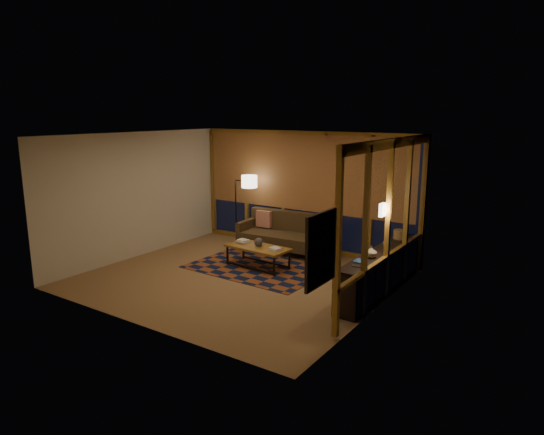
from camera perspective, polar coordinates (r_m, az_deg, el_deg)
The scene contains 21 objects.
floor at distance 9.38m, azimuth -3.85°, elevation -7.09°, with size 5.50×5.00×0.01m, color #9F7849.
ceiling at distance 8.85m, azimuth -4.10°, elevation 9.63°, with size 5.50×5.00×0.01m, color beige.
walls at distance 9.02m, azimuth -3.97°, elevation 1.03°, with size 5.51×5.01×2.70m.
window_wall_back at distance 11.01m, azimuth 3.79°, elevation 3.09°, with size 5.30×0.16×2.60m, color #AE7222, non-canonical shape.
window_wall_right at distance 8.26m, azimuth 13.57°, elevation -0.35°, with size 0.16×3.70×2.60m, color #AE7222, non-canonical shape.
wall_art at distance 6.04m, azimuth 5.72°, elevation -3.73°, with size 0.06×0.74×0.94m, color red, non-canonical shape.
wall_sconce at distance 8.10m, azimuth 12.87°, elevation 0.88°, with size 0.12×0.18×0.22m, color #FFF2CC, non-canonical shape.
sofa at distance 10.86m, azimuth 1.67°, elevation -1.92°, with size 2.14×0.87×0.88m, color #483920, non-canonical shape.
pillow_left at distance 11.34m, azimuth -0.94°, elevation -0.30°, with size 0.39×0.13×0.39m, color #B72F22, non-canonical shape.
pillow_right at distance 10.58m, azimuth 5.90°, elevation -1.25°, with size 0.40×0.13×0.40m, color #B72F22, non-canonical shape.
area_rug at distance 9.92m, azimuth -1.74°, elevation -5.92°, with size 2.69×1.79×0.01m, color brown.
coffee_table at distance 9.90m, azimuth -1.67°, elevation -4.66°, with size 1.32×0.61×0.44m, color #AE7222, non-canonical shape.
book_stack_a at distance 10.11m, azimuth -3.47°, elevation -2.81°, with size 0.24×0.19×0.07m, color white, non-canonical shape.
book_stack_b at distance 9.57m, azimuth 0.30°, elevation -3.73°, with size 0.22×0.18×0.04m, color white, non-canonical shape.
ceramic_pot at distance 9.84m, azimuth -1.58°, elevation -2.89°, with size 0.18×0.18×0.18m, color black.
floor_lamp at distance 11.58m, azimuth -4.28°, elevation 0.99°, with size 0.56×0.37×1.68m, color black, non-canonical shape.
bookshelf at distance 8.79m, azimuth 12.60°, elevation -6.19°, with size 0.40×2.94×0.74m, color black, non-canonical shape.
basket at distance 9.56m, azimuth 14.79°, elevation -1.93°, with size 0.23×0.23×0.18m, color #AE8244.
teal_bowl at distance 8.90m, azimuth 13.38°, elevation -3.00°, with size 0.15×0.15×0.15m, color #1C6567.
vase at distance 8.24m, azimuth 11.59°, elevation -3.98°, with size 0.19×0.19×0.20m, color tan.
shelf_book_stack at distance 7.85m, azimuth 10.29°, elevation -5.21°, with size 0.19×0.26×0.08m, color white, non-canonical shape.
Camera 1 is at (5.42, -6.98, 3.12)m, focal length 32.00 mm.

